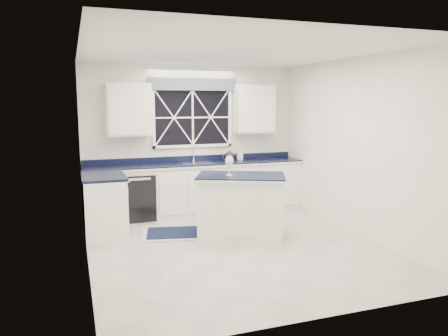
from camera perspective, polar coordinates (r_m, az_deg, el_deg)
name	(u,v)px	position (r m, az deg, el deg)	size (l,w,h in m)	color
ground	(234,246)	(6.33, 1.38, -10.12)	(4.50, 4.50, 0.00)	#A2A29E
back_wall	(192,139)	(8.17, -4.17, 3.80)	(4.00, 0.10, 2.70)	white
base_cabinets	(182,192)	(7.77, -5.56, -3.18)	(3.99, 1.60, 0.90)	white
countertop	(197,164)	(7.93, -3.57, 0.53)	(3.98, 0.64, 0.04)	black
dishwasher	(137,196)	(7.80, -11.35, -3.57)	(0.60, 0.58, 0.82)	black
window	(193,113)	(8.09, -4.12, 7.16)	(1.65, 0.09, 1.26)	black
upper_cabinets	(194,109)	(7.97, -3.89, 7.65)	(3.10, 0.34, 0.90)	white
faucet	(194,153)	(8.09, -3.95, 1.97)	(0.05, 0.20, 0.30)	silver
island	(241,206)	(6.59, 2.20, -5.00)	(1.49, 1.23, 0.96)	white
rug	(184,233)	(6.93, -5.23, -8.40)	(1.42, 1.03, 0.02)	beige
kettle	(229,156)	(8.19, 0.72, 1.60)	(0.28, 0.19, 0.20)	#323235
wine_glass	(229,162)	(6.42, 0.69, 0.80)	(0.12, 0.12, 0.29)	silver
soap_bottle	(240,154)	(8.32, 2.08, 1.82)	(0.10, 0.10, 0.22)	silver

